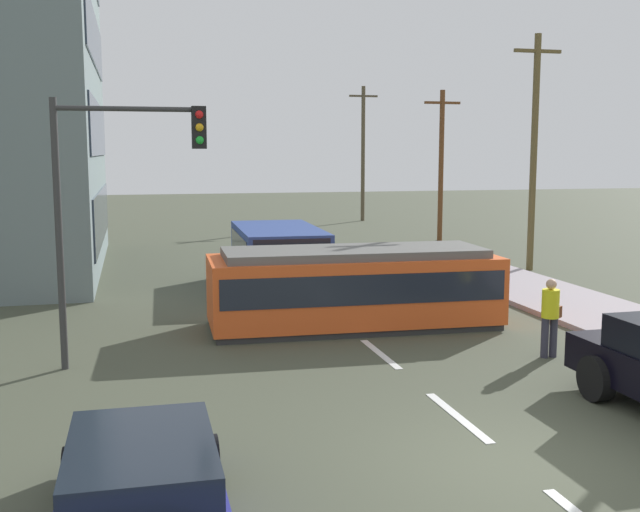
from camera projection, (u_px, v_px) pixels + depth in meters
name	position (u px, v px, depth m)	size (l,w,h in m)	color
ground_plane	(333.00, 315.00, 20.09)	(120.00, 120.00, 0.00)	#454938
lane_stripe_1	(458.00, 417.00, 12.39)	(0.16, 2.40, 0.01)	silver
lane_stripe_2	(380.00, 354.00, 16.24)	(0.16, 2.40, 0.01)	silver
lane_stripe_3	(296.00, 285.00, 24.53)	(0.16, 2.40, 0.01)	silver
lane_stripe_4	(265.00, 260.00, 30.30)	(0.16, 2.40, 0.01)	silver
streetcar_tram	(354.00, 286.00, 18.66)	(7.13, 2.78, 1.95)	#DF5420
city_bus	(278.00, 253.00, 24.28)	(2.69, 5.35, 1.90)	navy
pedestrian_crossing	(550.00, 313.00, 15.86)	(0.51, 0.36, 1.67)	#333141
parked_sedan_near	(142.00, 486.00, 8.39)	(1.95, 4.23, 1.19)	navy
traffic_light_mast	(117.00, 181.00, 14.89)	(2.96, 0.33, 5.32)	#333333
utility_pole_mid	(534.00, 149.00, 27.17)	(1.80, 0.24, 8.41)	brown
utility_pole_far	(441.00, 163.00, 36.51)	(1.80, 0.24, 7.21)	brown
utility_pole_distant	(363.00, 151.00, 47.09)	(1.80, 0.24, 8.29)	brown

